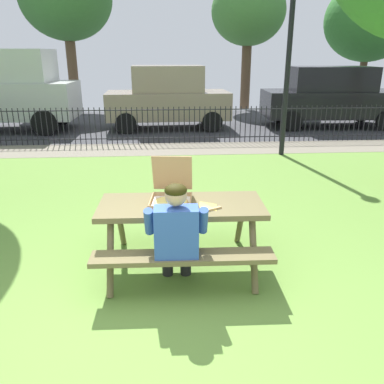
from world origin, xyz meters
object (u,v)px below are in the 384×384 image
(pizza_box_open, at_px, (171,193))
(adult_at_table, at_px, (176,233))
(picnic_table_foreground, at_px, (181,218))
(far_tree_midright, at_px, (370,20))
(far_tree_center, at_px, (248,12))
(pizza_slice_on_table, at_px, (209,206))
(parked_car_center, at_px, (331,96))
(parked_car_left, at_px, (168,97))
(lamp_post_walkway, at_px, (290,39))

(pizza_box_open, bearing_deg, adult_at_table, -86.59)
(picnic_table_foreground, xyz_separation_m, far_tree_midright, (8.72, 13.69, 3.08))
(far_tree_midright, bearing_deg, far_tree_center, -180.00)
(picnic_table_foreground, bearing_deg, pizza_slice_on_table, -21.20)
(adult_at_table, xyz_separation_m, parked_car_center, (5.42, 9.43, 0.35))
(far_tree_center, height_order, far_tree_midright, far_tree_center)
(pizza_slice_on_table, height_order, adult_at_table, adult_at_table)
(picnic_table_foreground, bearing_deg, parked_car_left, 90.22)
(adult_at_table, relative_size, parked_car_left, 0.30)
(parked_car_left, bearing_deg, lamp_post_walkway, -54.29)
(picnic_table_foreground, distance_m, pizza_slice_on_table, 0.36)
(pizza_box_open, distance_m, pizza_slice_on_table, 0.45)
(picnic_table_foreground, bearing_deg, far_tree_center, 75.90)
(pizza_box_open, distance_m, parked_car_left, 8.86)
(far_tree_center, bearing_deg, parked_car_center, -68.15)
(pizza_box_open, distance_m, far_tree_midright, 16.46)
(far_tree_center, bearing_deg, far_tree_midright, 0.00)
(pizza_box_open, xyz_separation_m, parked_car_left, (0.07, 8.86, 0.15))
(picnic_table_foreground, bearing_deg, pizza_box_open, 144.64)
(lamp_post_walkway, xyz_separation_m, parked_car_center, (2.68, 3.76, -1.62))
(parked_car_center, xyz_separation_m, far_tree_center, (-1.91, 4.76, 2.97))
(pizza_box_open, distance_m, parked_car_center, 10.40)
(pizza_box_open, xyz_separation_m, adult_at_table, (0.03, -0.58, -0.21))
(lamp_post_walkway, distance_m, parked_car_center, 4.89)
(adult_at_table, relative_size, far_tree_midright, 0.22)
(adult_at_table, height_order, parked_car_left, parked_car_left)
(parked_car_left, distance_m, parked_car_center, 5.38)
(picnic_table_foreground, distance_m, far_tree_midright, 16.52)
(adult_at_table, bearing_deg, picnic_table_foreground, 81.80)
(adult_at_table, relative_size, parked_car_center, 0.27)
(pizza_box_open, relative_size, far_tree_midright, 0.11)
(picnic_table_foreground, xyz_separation_m, pizza_box_open, (-0.11, 0.08, 0.27))
(picnic_table_foreground, bearing_deg, far_tree_midright, 57.52)
(parked_car_center, bearing_deg, far_tree_center, 111.85)
(parked_car_left, relative_size, far_tree_center, 0.73)
(parked_car_center, relative_size, far_tree_center, 0.83)
(far_tree_midright, bearing_deg, adult_at_table, -121.77)
(pizza_slice_on_table, height_order, lamp_post_walkway, lamp_post_walkway)
(parked_car_left, height_order, parked_car_center, parked_car_left)
(picnic_table_foreground, xyz_separation_m, parked_car_center, (5.35, 8.93, 0.41))
(parked_car_center, bearing_deg, pizza_slice_on_table, -119.17)
(lamp_post_walkway, xyz_separation_m, far_tree_center, (0.77, 8.52, 1.34))
(pizza_slice_on_table, bearing_deg, lamp_post_walkway, 65.83)
(pizza_box_open, relative_size, parked_car_center, 0.13)
(adult_at_table, distance_m, lamp_post_walkway, 6.60)
(picnic_table_foreground, xyz_separation_m, pizza_slice_on_table, (0.29, -0.11, 0.18))
(pizza_box_open, height_order, pizza_slice_on_table, pizza_box_open)
(pizza_box_open, xyz_separation_m, pizza_slice_on_table, (0.40, -0.19, -0.09))
(picnic_table_foreground, height_order, pizza_slice_on_table, pizza_slice_on_table)
(far_tree_center, distance_m, far_tree_midright, 5.28)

